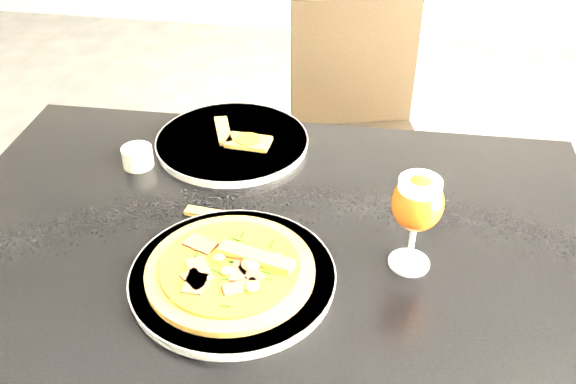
% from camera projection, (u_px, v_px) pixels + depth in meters
% --- Properties ---
extents(dining_table, '(1.22, 0.83, 0.75)m').
position_uv_depth(dining_table, '(269.00, 270.00, 1.19)').
color(dining_table, black).
rests_on(dining_table, ground).
extents(chair_far, '(0.49, 0.49, 0.86)m').
position_uv_depth(chair_far, '(357.00, 136.00, 1.94)').
color(chair_far, black).
rests_on(chair_far, ground).
extents(plate_main, '(0.39, 0.39, 0.02)m').
position_uv_depth(plate_main, '(233.00, 277.00, 1.03)').
color(plate_main, white).
rests_on(plate_main, dining_table).
extents(pizza, '(0.27, 0.27, 0.03)m').
position_uv_depth(pizza, '(231.00, 269.00, 1.02)').
color(pizza, '#975624').
rests_on(pizza, plate_main).
extents(plate_second, '(0.41, 0.41, 0.02)m').
position_uv_depth(plate_second, '(232.00, 142.00, 1.37)').
color(plate_second, white).
rests_on(plate_second, dining_table).
extents(crust_scraps, '(0.14, 0.12, 0.01)m').
position_uv_depth(crust_scraps, '(240.00, 138.00, 1.36)').
color(crust_scraps, '#975624').
rests_on(crust_scraps, plate_second).
extents(loose_crust, '(0.10, 0.03, 0.01)m').
position_uv_depth(loose_crust, '(211.00, 214.00, 1.18)').
color(loose_crust, '#975624').
rests_on(loose_crust, dining_table).
extents(sauce_cup, '(0.06, 0.06, 0.04)m').
position_uv_depth(sauce_cup, '(137.00, 156.00, 1.30)').
color(sauce_cup, silver).
rests_on(sauce_cup, dining_table).
extents(beer_glass, '(0.08, 0.08, 0.17)m').
position_uv_depth(beer_glass, '(417.00, 204.00, 1.00)').
color(beer_glass, silver).
rests_on(beer_glass, dining_table).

